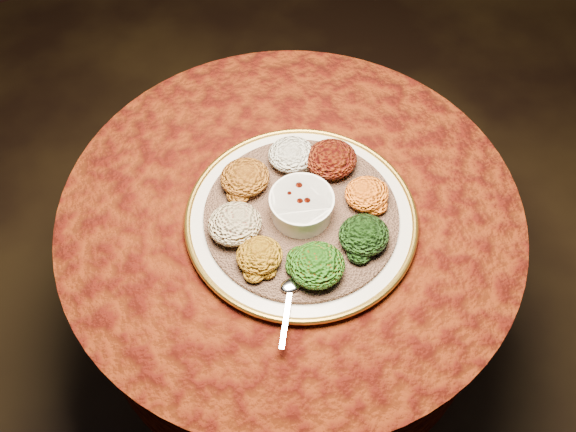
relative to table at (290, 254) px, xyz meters
name	(u,v)px	position (x,y,z in m)	size (l,w,h in m)	color
table	(290,254)	(0.00, 0.00, 0.00)	(0.96, 0.96, 0.73)	black
platter	(301,218)	(0.01, -0.04, 0.19)	(0.58, 0.58, 0.02)	beige
injera	(301,215)	(0.01, -0.04, 0.20)	(0.39, 0.39, 0.01)	#8C5F46
stew_bowl	(302,205)	(0.01, -0.04, 0.24)	(0.13, 0.13, 0.05)	white
spoon	(290,291)	(-0.08, -0.19, 0.21)	(0.09, 0.12, 0.01)	silver
portion_ayib	(291,154)	(0.04, 0.09, 0.23)	(0.10, 0.09, 0.05)	beige
portion_kitfo	(331,159)	(0.11, 0.05, 0.23)	(0.11, 0.10, 0.05)	black
portion_tikil	(367,194)	(0.14, -0.06, 0.23)	(0.09, 0.08, 0.04)	#C36910
portion_gomen	(364,235)	(0.09, -0.14, 0.23)	(0.10, 0.09, 0.05)	black
portion_mixveg	(317,265)	(-0.02, -0.17, 0.23)	(0.11, 0.10, 0.05)	#932809
portion_kik	(259,255)	(-0.11, -0.10, 0.23)	(0.09, 0.08, 0.04)	#9E6B0D
portion_timatim	(235,224)	(-0.13, -0.02, 0.23)	(0.11, 0.10, 0.05)	maroon
portion_shiro	(245,177)	(-0.07, 0.08, 0.23)	(0.10, 0.10, 0.05)	#955212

